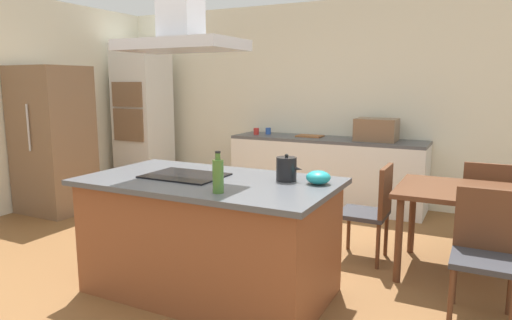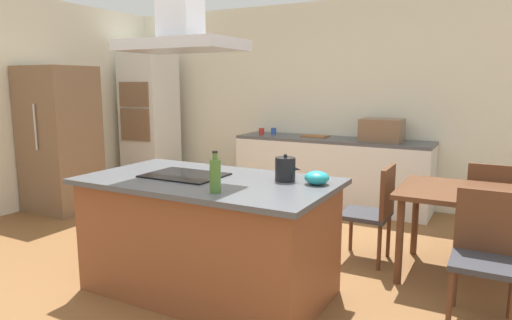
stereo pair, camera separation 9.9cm
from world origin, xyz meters
TOP-DOWN VIEW (x-y plane):
  - ground at (0.00, 1.50)m, footprint 16.00×16.00m
  - wall_back at (0.00, 3.25)m, footprint 7.20×0.10m
  - wall_left at (-3.45, 1.00)m, footprint 0.10×8.80m
  - kitchen_island at (0.00, 0.00)m, footprint 1.92×1.06m
  - cooktop at (-0.22, 0.00)m, footprint 0.60×0.44m
  - tea_kettle at (0.55, 0.21)m, footprint 0.20×0.15m
  - olive_oil_bottle at (0.30, -0.34)m, footprint 0.07×0.07m
  - mixing_bowl at (0.80, 0.21)m, footprint 0.18×0.18m
  - back_counter at (-0.01, 2.88)m, footprint 2.55×0.62m
  - countertop_microwave at (0.63, 2.88)m, footprint 0.50×0.38m
  - coffee_mug_red at (-1.03, 2.84)m, footprint 0.08×0.08m
  - coffee_mug_blue at (-0.90, 2.96)m, footprint 0.08×0.08m
  - cutting_board at (-0.27, 2.93)m, footprint 0.34×0.24m
  - wall_oven_stack at (-2.90, 2.65)m, footprint 0.70×0.66m
  - refrigerator at (-2.98, 1.05)m, footprint 0.80×0.73m
  - dining_table at (1.90, 1.21)m, footprint 1.40×0.90m
  - chair_facing_island at (1.90, 0.54)m, footprint 0.42×0.42m
  - chair_at_left_end at (0.98, 1.21)m, footprint 0.42×0.42m
  - chair_facing_back_wall at (1.90, 1.87)m, footprint 0.42×0.42m
  - range_hood at (-0.22, 0.00)m, footprint 0.90×0.55m

SIDE VIEW (x-z plane):
  - ground at x=0.00m, z-range 0.00..0.00m
  - back_counter at x=-0.01m, z-range 0.00..0.90m
  - kitchen_island at x=0.00m, z-range 0.00..0.90m
  - chair_facing_island at x=1.90m, z-range 0.06..0.95m
  - chair_at_left_end at x=0.98m, z-range 0.06..0.95m
  - chair_facing_back_wall at x=1.90m, z-range 0.06..0.95m
  - dining_table at x=1.90m, z-range 0.29..1.04m
  - cooktop at x=-0.22m, z-range 0.90..0.91m
  - cutting_board at x=-0.27m, z-range 0.90..0.92m
  - refrigerator at x=-2.98m, z-range 0.00..1.82m
  - coffee_mug_red at x=-1.03m, z-range 0.90..0.99m
  - coffee_mug_blue at x=-0.90m, z-range 0.90..0.99m
  - mixing_bowl at x=0.80m, z-range 0.90..1.00m
  - tea_kettle at x=0.55m, z-range 0.89..1.09m
  - olive_oil_bottle at x=0.30m, z-range 0.88..1.16m
  - countertop_microwave at x=0.63m, z-range 0.90..1.18m
  - wall_oven_stack at x=-2.90m, z-range 0.00..2.20m
  - wall_back at x=0.00m, z-range 0.00..2.70m
  - wall_left at x=-3.45m, z-range 0.00..2.70m
  - range_hood at x=-0.22m, z-range 1.71..2.49m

